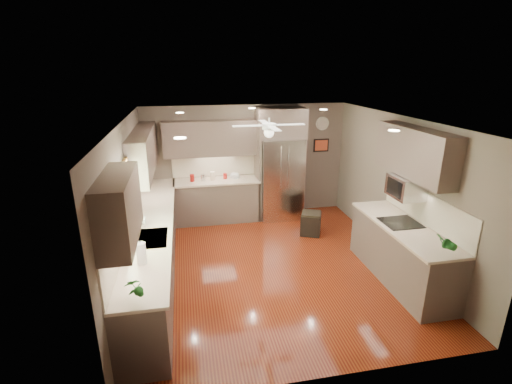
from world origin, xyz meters
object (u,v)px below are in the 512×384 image
object	(u,v)px
canister_a	(192,178)
refrigerator	(280,166)
canister_b	(203,178)
microwave	(406,187)
soap_bottle	(143,220)
potted_plant_left	(134,288)
canister_c	(213,176)
potted_plant_right	(445,242)
bowl	(235,177)
stool	(311,223)
canister_d	(225,176)
paper_towel	(141,253)

from	to	relation	value
canister_a	refrigerator	bearing A→B (deg)	-0.70
canister_b	microwave	world-z (taller)	microwave
soap_bottle	potted_plant_left	world-z (taller)	potted_plant_left
refrigerator	soap_bottle	bearing A→B (deg)	-141.44
canister_c	potted_plant_right	xyz separation A→B (m)	(2.70, -3.93, 0.07)
canister_c	bowl	distance (m)	0.49
canister_c	stool	world-z (taller)	canister_c
microwave	canister_c	bearing A→B (deg)	135.64
canister_c	microwave	xyz separation A→B (m)	(2.82, -2.76, 0.45)
refrigerator	stool	distance (m)	1.48
bowl	stool	size ratio (longest dim) A/B	0.41
potted_plant_right	microwave	distance (m)	1.24
canister_b	canister_c	world-z (taller)	canister_c
canister_d	refrigerator	world-z (taller)	refrigerator
stool	canister_d	bearing A→B (deg)	144.00
potted_plant_left	refrigerator	xyz separation A→B (m)	(2.66, 4.18, 0.09)
potted_plant_right	bowl	world-z (taller)	potted_plant_right
canister_b	soap_bottle	distance (m)	2.46
canister_d	refrigerator	bearing A→B (deg)	-4.44
canister_a	stool	size ratio (longest dim) A/B	0.30
canister_c	microwave	bearing A→B (deg)	-44.36
stool	microwave	bearing A→B (deg)	-60.06
soap_bottle	potted_plant_right	size ratio (longest dim) A/B	0.62
stool	potted_plant_left	bearing A→B (deg)	-134.38
canister_a	microwave	bearing A→B (deg)	-39.95
bowl	refrigerator	world-z (taller)	refrigerator
canister_c	soap_bottle	world-z (taller)	soap_bottle
canister_b	refrigerator	size ratio (longest dim) A/B	0.06
canister_a	canister_d	world-z (taller)	canister_a
canister_b	paper_towel	distance (m)	3.55
paper_towel	soap_bottle	bearing A→B (deg)	94.54
canister_a	refrigerator	xyz separation A→B (m)	(1.94, -0.02, 0.17)
canister_c	potted_plant_left	size ratio (longest dim) A/B	0.59
paper_towel	potted_plant_left	bearing A→B (deg)	-90.01
bowl	refrigerator	xyz separation A→B (m)	(1.01, -0.07, 0.22)
canister_d	potted_plant_right	bearing A→B (deg)	-58.63
potted_plant_right	refrigerator	xyz separation A→B (m)	(-1.20, 3.88, 0.09)
canister_c	refrigerator	size ratio (longest dim) A/B	0.08
canister_c	microwave	size ratio (longest dim) A/B	0.34
soap_bottle	potted_plant_left	xyz separation A→B (m)	(0.09, -1.98, 0.06)
canister_c	potted_plant_right	bearing A→B (deg)	-55.54
soap_bottle	refrigerator	world-z (taller)	refrigerator
canister_d	canister_a	bearing A→B (deg)	-174.31
canister_a	microwave	size ratio (longest dim) A/B	0.28
canister_b	soap_bottle	bearing A→B (deg)	-115.33
potted_plant_right	microwave	size ratio (longest dim) A/B	0.58
canister_d	soap_bottle	world-z (taller)	soap_bottle
canister_d	microwave	distance (m)	3.82
canister_b	bowl	world-z (taller)	canister_b
soap_bottle	bowl	size ratio (longest dim) A/B	0.94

